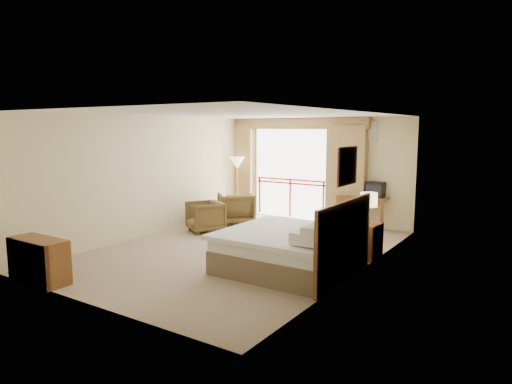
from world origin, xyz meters
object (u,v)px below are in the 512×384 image
Objects in this scene: armchair_near at (205,231)px; side_table at (207,213)px; table_lamp at (369,200)px; bed at (291,249)px; desk at (364,203)px; armchair_far at (236,223)px; dresser at (39,261)px; wastebasket at (335,225)px; floor_lamp at (237,165)px; nightstand at (366,241)px; tv at (376,190)px.

armchair_near is 1.55× the size of side_table.
bed is at bearing -118.08° from table_lamp.
desk is 1.38× the size of armchair_far.
table_lamp is 1.10× the size of side_table.
table_lamp is 5.79m from dresser.
wastebasket is 0.19× the size of floor_lamp.
dresser is at bearing -137.80° from bed.
bed reaches higher than desk.
bed reaches higher than armchair_far.
armchair_near is (-3.96, -0.03, -1.09)m from table_lamp.
dresser is (-2.43, -5.99, 0.20)m from wastebasket.
wastebasket is 2.55m from armchair_far.
armchair_far reaches higher than wastebasket.
nightstand reaches higher than armchair_far.
table_lamp reaches higher than bed.
dresser is at bearing -122.17° from tv.
floor_lamp is at bearing 173.60° from wastebasket.
dresser is (0.05, -5.39, 0.35)m from armchair_far.
table_lamp is 0.71× the size of armchair_near.
side_table reaches higher than armchair_near.
table_lamp reaches higher than desk.
nightstand is (0.81, 1.46, -0.05)m from bed.
floor_lamp reaches higher than armchair_far.
bed is 4.18× the size of side_table.
side_table is at bearing -154.02° from wastebasket.
armchair_far is (-3.89, 1.13, -1.09)m from table_lamp.
bed is at bearing -116.90° from nightstand.
desk is 1.53× the size of armchair_near.
wastebasket is at bearing 130.53° from nightstand.
armchair_far is (-3.19, -1.30, -0.97)m from tv.
side_table is (-4.22, 0.41, 0.02)m from nightstand.
desk is 3.26m from armchair_far.
tv is (0.11, 3.94, 0.59)m from bed.
table_lamp is (0.81, 1.51, 0.72)m from bed.
armchair_far is at bearing 163.85° from table_lamp.
armchair_far is 1.16m from armchair_near.
nightstand is 0.77m from table_lamp.
dresser is at bearing -83.77° from floor_lamp.
nightstand is at bearing -90.00° from table_lamp.
nightstand is at bearing -51.47° from wastebasket.
armchair_near is at bearing 154.79° from bed.
bed is at bearing 44.51° from dresser.
nightstand is at bearing 49.95° from dresser.
nightstand is 2.28m from wastebasket.
tv is 4.14m from side_table.
nightstand is 2.74m from desk.
table_lamp is 1.37× the size of tv.
armchair_far is at bearing 165.17° from nightstand.
table_lamp is 0.34× the size of floor_lamp.
tv is 0.38× the size of dresser.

